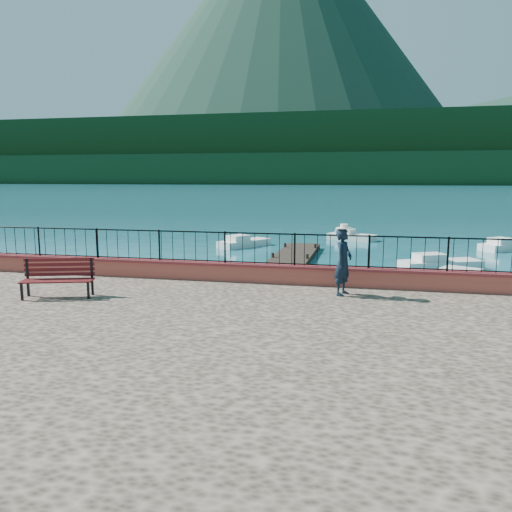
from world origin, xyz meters
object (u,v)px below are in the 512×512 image
at_px(boat_1, 476,279).
at_px(park_bench, 58,286).
at_px(boat_2, 441,261).
at_px(person, 343,262).
at_px(boat_0, 170,276).
at_px(boat_3, 244,240).
at_px(boat_4, 352,234).
at_px(boat_5, 506,244).

bearing_deg(boat_1, park_bench, -115.15).
distance_m(park_bench, boat_2, 17.97).
distance_m(person, boat_0, 9.11).
distance_m(boat_3, boat_4, 8.31).
relative_size(boat_3, boat_4, 1.09).
relative_size(boat_1, boat_5, 1.20).
bearing_deg(boat_2, person, -134.44).
distance_m(park_bench, person, 7.82).
xyz_separation_m(boat_0, boat_2, (11.45, 6.37, 0.00)).
distance_m(park_bench, boat_4, 25.23).
bearing_deg(boat_5, boat_0, -176.93).
relative_size(person, boat_5, 0.54).
bearing_deg(boat_3, boat_0, -147.52).
distance_m(boat_0, boat_3, 12.02).
bearing_deg(boat_0, boat_5, 18.58).
relative_size(boat_1, boat_4, 1.23).
distance_m(boat_1, boat_4, 15.89).
bearing_deg(boat_4, boat_5, 6.18).
bearing_deg(boat_0, boat_3, 66.98).
distance_m(person, boat_2, 12.46).
xyz_separation_m(boat_0, boat_4, (6.86, 16.98, 0.00)).
bearing_deg(park_bench, boat_5, 34.48).
bearing_deg(boat_1, boat_3, 168.74).
xyz_separation_m(person, boat_2, (4.19, 11.60, -1.73)).
bearing_deg(boat_3, boat_2, -83.26).
relative_size(boat_2, boat_5, 1.15).
xyz_separation_m(person, boat_0, (-7.25, 5.23, -1.73)).
height_order(boat_0, boat_5, same).
distance_m(boat_3, boat_5, 16.21).
relative_size(park_bench, boat_5, 0.57).
xyz_separation_m(boat_3, boat_4, (6.66, 4.96, 0.00)).
xyz_separation_m(park_bench, boat_2, (11.74, 13.56, -1.11)).
xyz_separation_m(boat_1, boat_5, (4.06, 11.98, 0.00)).
bearing_deg(boat_3, park_bench, -148.05).
bearing_deg(boat_1, person, -95.91).
relative_size(boat_4, boat_5, 0.97).
distance_m(park_bench, boat_5, 26.92).
distance_m(park_bench, boat_1, 15.57).
height_order(boat_1, boat_2, same).
distance_m(person, boat_3, 18.72).
distance_m(boat_1, boat_5, 12.65).
xyz_separation_m(park_bench, person, (7.55, 1.96, 0.62)).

